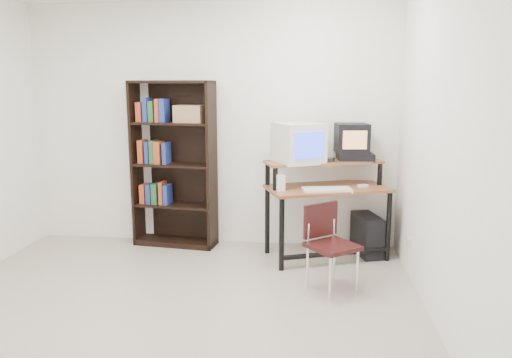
# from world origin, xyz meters

# --- Properties ---
(floor) EXTENTS (4.00, 4.00, 0.01)m
(floor) POSITION_xyz_m (0.00, 0.00, -0.01)
(floor) COLOR #B5A796
(floor) RESTS_ON ground
(back_wall) EXTENTS (4.00, 0.01, 2.60)m
(back_wall) POSITION_xyz_m (0.00, 2.00, 1.30)
(back_wall) COLOR white
(back_wall) RESTS_ON floor
(right_wall) EXTENTS (0.01, 4.00, 2.60)m
(right_wall) POSITION_xyz_m (2.00, 0.00, 1.30)
(right_wall) COLOR white
(right_wall) RESTS_ON floor
(computer_desk) EXTENTS (1.32, 0.97, 0.98)m
(computer_desk) POSITION_xyz_m (1.24, 1.62, 0.69)
(computer_desk) COLOR brown
(computer_desk) RESTS_ON floor
(crt_monitor) EXTENTS (0.58, 0.58, 0.40)m
(crt_monitor) POSITION_xyz_m (0.95, 1.62, 1.17)
(crt_monitor) COLOR silver
(crt_monitor) RESTS_ON computer_desk
(vcr) EXTENTS (0.38, 0.29, 0.08)m
(vcr) POSITION_xyz_m (1.53, 1.82, 1.01)
(vcr) COLOR black
(vcr) RESTS_ON computer_desk
(crt_tv) EXTENTS (0.36, 0.35, 0.30)m
(crt_tv) POSITION_xyz_m (1.49, 1.84, 1.20)
(crt_tv) COLOR black
(crt_tv) RESTS_ON vcr
(cd_spindle) EXTENTS (0.14, 0.14, 0.05)m
(cd_spindle) POSITION_xyz_m (1.26, 1.68, 0.99)
(cd_spindle) COLOR #26262B
(cd_spindle) RESTS_ON computer_desk
(keyboard) EXTENTS (0.50, 0.28, 0.03)m
(keyboard) POSITION_xyz_m (1.24, 1.43, 0.74)
(keyboard) COLOR silver
(keyboard) RESTS_ON computer_desk
(mousepad) EXTENTS (0.27, 0.24, 0.01)m
(mousepad) POSITION_xyz_m (1.60, 1.64, 0.72)
(mousepad) COLOR black
(mousepad) RESTS_ON computer_desk
(mouse) EXTENTS (0.12, 0.10, 0.03)m
(mouse) POSITION_xyz_m (1.60, 1.63, 0.74)
(mouse) COLOR white
(mouse) RESTS_ON mousepad
(desk_speaker) EXTENTS (0.10, 0.09, 0.17)m
(desk_speaker) POSITION_xyz_m (0.79, 1.36, 0.80)
(desk_speaker) COLOR silver
(desk_speaker) RESTS_ON computer_desk
(pc_tower) EXTENTS (0.32, 0.49, 0.42)m
(pc_tower) POSITION_xyz_m (1.67, 1.72, 0.21)
(pc_tower) COLOR black
(pc_tower) RESTS_ON floor
(school_chair) EXTENTS (0.52, 0.52, 0.74)m
(school_chair) POSITION_xyz_m (1.24, 0.79, 0.45)
(school_chair) COLOR black
(school_chair) RESTS_ON floor
(bookshelf) EXTENTS (0.93, 0.41, 1.79)m
(bookshelf) POSITION_xyz_m (-0.39, 1.86, 0.92)
(bookshelf) COLOR black
(bookshelf) RESTS_ON floor
(wall_outlet) EXTENTS (0.02, 0.08, 0.12)m
(wall_outlet) POSITION_xyz_m (1.99, 1.15, 0.30)
(wall_outlet) COLOR beige
(wall_outlet) RESTS_ON right_wall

